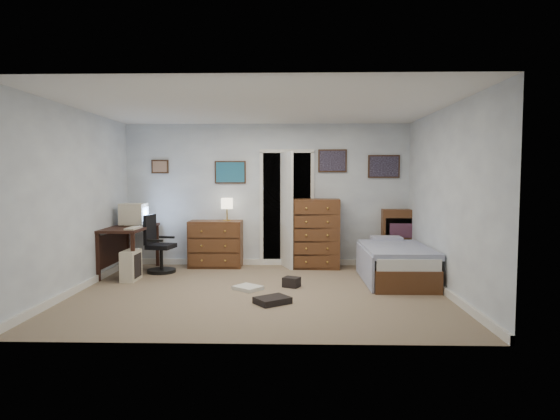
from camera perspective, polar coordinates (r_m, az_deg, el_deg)
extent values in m
cube|color=gray|center=(6.48, -2.50, -10.01)|extent=(5.00, 4.00, 0.02)
cube|color=black|center=(7.99, -17.86, -2.07)|extent=(0.62, 1.33, 0.04)
cube|color=black|center=(7.56, -21.29, -5.40)|extent=(0.05, 0.05, 0.72)
cube|color=black|center=(7.37, -17.49, -5.55)|extent=(0.05, 0.05, 0.72)
cube|color=black|center=(8.70, -18.06, -4.12)|extent=(0.05, 0.05, 0.72)
cube|color=black|center=(8.53, -14.71, -4.21)|extent=(0.05, 0.05, 0.72)
cube|color=black|center=(8.13, -19.70, -4.39)|extent=(0.04, 1.22, 0.51)
cube|color=beige|center=(8.10, -17.41, -0.45)|extent=(0.39, 0.37, 0.35)
cube|color=#8CB2F2|center=(8.04, -16.07, -0.46)|extent=(0.01, 0.29, 0.22)
cube|color=beige|center=(8.12, -17.38, -1.74)|extent=(0.26, 0.26, 0.02)
cube|color=beige|center=(7.59, -17.45, -2.11)|extent=(0.16, 0.41, 0.02)
cube|color=beige|center=(7.48, -17.72, -6.44)|extent=(0.21, 0.43, 0.46)
cube|color=black|center=(7.44, -16.94, -6.48)|extent=(0.01, 0.31, 0.36)
cylinder|color=black|center=(7.98, -14.23, -7.20)|extent=(0.54, 0.54, 0.05)
cylinder|color=black|center=(7.95, -14.26, -5.82)|extent=(0.06, 0.06, 0.35)
cube|color=black|center=(7.91, -14.28, -4.31)|extent=(0.45, 0.45, 0.07)
cube|color=black|center=(7.97, -15.57, -2.29)|extent=(0.12, 0.36, 0.49)
cube|color=black|center=(7.71, -15.00, -3.61)|extent=(0.27, 0.09, 0.04)
cube|color=black|center=(8.09, -13.63, -3.24)|extent=(0.27, 0.09, 0.04)
cube|color=maroon|center=(8.88, -16.69, -3.58)|extent=(0.18, 0.18, 0.83)
cube|color=#57311B|center=(8.24, -7.83, -4.10)|extent=(0.91, 0.46, 0.81)
cylinder|color=gold|center=(8.16, -6.47, -1.24)|extent=(0.12, 0.12, 0.02)
cylinder|color=gold|center=(8.15, -6.48, -0.40)|extent=(0.02, 0.02, 0.24)
cylinder|color=beige|center=(8.14, -6.49, 0.81)|extent=(0.20, 0.20, 0.18)
cube|color=black|center=(8.60, 0.86, 0.26)|extent=(0.90, 0.60, 2.00)
cube|color=white|center=(8.28, -2.28, 0.12)|extent=(0.06, 0.05, 2.00)
cube|color=white|center=(8.27, 3.95, 0.11)|extent=(0.06, 0.05, 2.00)
cube|color=white|center=(8.26, 0.84, 7.19)|extent=(0.96, 0.05, 0.06)
cube|color=white|center=(8.16, 0.52, 0.06)|extent=(0.31, 0.77, 2.00)
sphere|color=gold|center=(8.01, 2.72, -0.01)|extent=(0.06, 0.06, 0.06)
cube|color=#57311B|center=(8.10, 4.42, -2.86)|extent=(0.83, 0.52, 1.19)
cube|color=#57311B|center=(8.49, 16.03, -3.30)|extent=(1.13, 0.32, 1.01)
cube|color=black|center=(8.39, 16.18, -2.09)|extent=(1.03, 0.15, 0.34)
cube|color=maroon|center=(8.40, 16.17, -2.39)|extent=(0.90, 0.17, 0.25)
cube|color=#57311B|center=(7.35, 13.81, -7.14)|extent=(0.89, 1.78, 0.31)
cube|color=white|center=(7.30, 13.84, -5.32)|extent=(0.86, 1.75, 0.16)
cube|color=#4D578F|center=(7.20, 14.01, -4.66)|extent=(0.94, 1.51, 0.09)
cube|color=#4D578F|center=(7.16, 10.26, -6.62)|extent=(0.04, 1.51, 0.48)
cube|color=#6568A2|center=(7.93, 12.82, -3.59)|extent=(0.49, 0.34, 0.12)
cube|color=#331E11|center=(8.58, -14.42, 5.14)|extent=(0.30, 0.03, 0.24)
cube|color=#90504E|center=(8.57, -14.45, 5.14)|extent=(0.25, 0.01, 0.19)
cube|color=#331E11|center=(8.33, -6.08, 4.60)|extent=(0.55, 0.03, 0.40)
cube|color=navy|center=(8.31, -6.09, 4.60)|extent=(0.50, 0.01, 0.35)
cube|color=#331E11|center=(8.29, 6.41, 5.98)|extent=(0.50, 0.03, 0.40)
cube|color=black|center=(8.27, 6.42, 5.98)|extent=(0.45, 0.01, 0.35)
cube|color=#331E11|center=(8.42, 12.54, 5.20)|extent=(0.55, 0.03, 0.40)
cube|color=black|center=(8.40, 12.57, 5.20)|extent=(0.50, 0.01, 0.35)
cube|color=silver|center=(6.61, -3.94, -9.44)|extent=(0.46, 0.45, 0.05)
cube|color=black|center=(6.74, 1.41, -8.78)|extent=(0.28, 0.26, 0.14)
cube|color=black|center=(5.89, -0.94, -10.95)|extent=(0.50, 0.48, 0.08)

